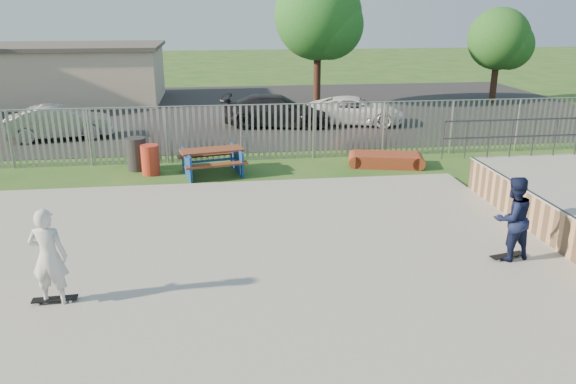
{
  "coord_description": "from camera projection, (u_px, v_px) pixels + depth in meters",
  "views": [
    {
      "loc": [
        0.14,
        -10.53,
        5.35
      ],
      "look_at": [
        1.76,
        2.0,
        1.1
      ],
      "focal_mm": 35.0,
      "sensor_mm": 36.0,
      "label": 1
    }
  ],
  "objects": [
    {
      "name": "ground",
      "position": [
        216.0,
        276.0,
        11.59
      ],
      "size": [
        120.0,
        120.0,
        0.0
      ],
      "primitive_type": "plane",
      "color": "#24551D",
      "rests_on": "ground"
    },
    {
      "name": "concrete_slab",
      "position": [
        216.0,
        273.0,
        11.56
      ],
      "size": [
        15.0,
        12.0,
        0.15
      ],
      "primitive_type": "cube",
      "color": "#999994",
      "rests_on": "ground"
    },
    {
      "name": "fence",
      "position": [
        249.0,
        167.0,
        15.7
      ],
      "size": [
        26.04,
        16.02,
        2.0
      ],
      "color": "gray",
      "rests_on": "ground"
    },
    {
      "name": "picnic_table",
      "position": [
        212.0,
        161.0,
        18.41
      ],
      "size": [
        2.31,
        2.04,
        0.85
      ],
      "rotation": [
        0.0,
        0.0,
        0.21
      ],
      "color": "brown",
      "rests_on": "ground"
    },
    {
      "name": "funbox",
      "position": [
        386.0,
        160.0,
        19.42
      ],
      "size": [
        2.33,
        1.53,
        0.43
      ],
      "rotation": [
        0.0,
        0.0,
        -0.23
      ],
      "color": "maroon",
      "rests_on": "ground"
    },
    {
      "name": "trash_bin_red",
      "position": [
        150.0,
        160.0,
        18.37
      ],
      "size": [
        0.59,
        0.59,
        0.98
      ],
      "primitive_type": "cylinder",
      "color": "#B02E1B",
      "rests_on": "ground"
    },
    {
      "name": "trash_bin_grey",
      "position": [
        137.0,
        154.0,
        18.85
      ],
      "size": [
        0.67,
        0.67,
        1.11
      ],
      "primitive_type": "cylinder",
      "color": "#252527",
      "rests_on": "ground"
    },
    {
      "name": "parking_lot",
      "position": [
        213.0,
        111.0,
        29.44
      ],
      "size": [
        40.0,
        18.0,
        0.02
      ],
      "primitive_type": "cube",
      "color": "black",
      "rests_on": "ground"
    },
    {
      "name": "car_silver",
      "position": [
        60.0,
        122.0,
        23.12
      ],
      "size": [
        4.39,
        2.22,
        1.38
      ],
      "primitive_type": "imported",
      "rotation": [
        0.0,
        0.0,
        1.76
      ],
      "color": "#A0A1A5",
      "rests_on": "parking_lot"
    },
    {
      "name": "car_dark",
      "position": [
        276.0,
        111.0,
        25.5
      ],
      "size": [
        5.15,
        2.72,
        1.42
      ],
      "primitive_type": "imported",
      "rotation": [
        0.0,
        0.0,
        1.42
      ],
      "color": "black",
      "rests_on": "parking_lot"
    },
    {
      "name": "car_white",
      "position": [
        355.0,
        111.0,
        25.98
      ],
      "size": [
        4.89,
        3.1,
        1.26
      ],
      "primitive_type": "imported",
      "rotation": [
        0.0,
        0.0,
        1.33
      ],
      "color": "white",
      "rests_on": "parking_lot"
    },
    {
      "name": "building",
      "position": [
        69.0,
        73.0,
        31.72
      ],
      "size": [
        10.4,
        6.4,
        3.2
      ],
      "color": "beige",
      "rests_on": "ground"
    },
    {
      "name": "tree_mid",
      "position": [
        318.0,
        16.0,
        29.17
      ],
      "size": [
        4.56,
        4.56,
        7.04
      ],
      "color": "#3E2418",
      "rests_on": "ground"
    },
    {
      "name": "tree_right",
      "position": [
        499.0,
        39.0,
        30.83
      ],
      "size": [
        3.37,
        3.37,
        5.2
      ],
      "color": "#3F2619",
      "rests_on": "ground"
    },
    {
      "name": "skateboard_a",
      "position": [
        507.0,
        256.0,
        12.07
      ],
      "size": [
        0.82,
        0.37,
        0.08
      ],
      "rotation": [
        0.0,
        0.0,
        0.22
      ],
      "color": "black",
      "rests_on": "concrete_slab"
    },
    {
      "name": "skateboard_b",
      "position": [
        55.0,
        300.0,
        10.29
      ],
      "size": [
        0.81,
        0.25,
        0.08
      ],
      "rotation": [
        0.0,
        0.0,
        0.06
      ],
      "color": "black",
      "rests_on": "concrete_slab"
    },
    {
      "name": "skater_navy",
      "position": [
        512.0,
        218.0,
        11.79
      ],
      "size": [
        1.02,
        0.87,
        1.83
      ],
      "primitive_type": "imported",
      "rotation": [
        0.0,
        0.0,
        3.36
      ],
      "color": "#121939",
      "rests_on": "concrete_slab"
    },
    {
      "name": "skater_white",
      "position": [
        49.0,
        257.0,
        10.01
      ],
      "size": [
        0.71,
        0.51,
        1.83
      ],
      "primitive_type": "imported",
      "rotation": [
        0.0,
        0.0,
        3.02
      ],
      "color": "silver",
      "rests_on": "concrete_slab"
    }
  ]
}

